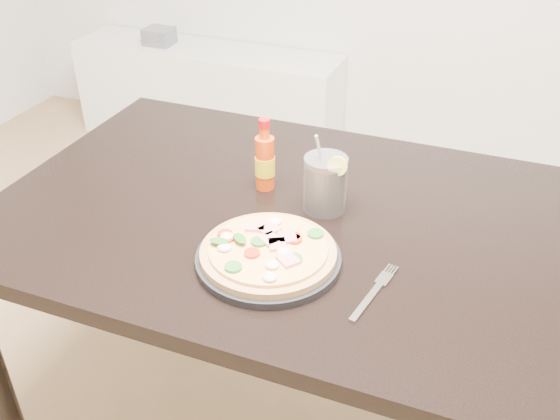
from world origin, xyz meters
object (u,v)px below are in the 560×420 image
(plate, at_px, (268,259))
(hot_sauce_bottle, at_px, (265,161))
(pizza, at_px, (268,251))
(dining_table, at_px, (299,243))
(media_console, at_px, (208,95))
(fork, at_px, (375,290))
(cola_cup, at_px, (325,185))

(plate, relative_size, hot_sauce_bottle, 1.64)
(pizza, bearing_deg, dining_table, 90.74)
(hot_sauce_bottle, relative_size, media_console, 0.13)
(plate, relative_size, media_console, 0.21)
(plate, xyz_separation_m, media_console, (-1.10, 1.81, -0.51))
(fork, bearing_deg, cola_cup, 137.11)
(plate, height_order, cola_cup, cola_cup)
(plate, height_order, fork, plate)
(fork, distance_m, media_console, 2.31)
(pizza, height_order, hot_sauce_bottle, hot_sauce_bottle)
(pizza, distance_m, hot_sauce_bottle, 0.30)
(dining_table, xyz_separation_m, pizza, (0.00, -0.19, 0.11))
(cola_cup, bearing_deg, dining_table, -137.25)
(plate, bearing_deg, cola_cup, 79.89)
(dining_table, xyz_separation_m, hot_sauce_bottle, (-0.12, 0.08, 0.15))
(dining_table, height_order, fork, fork)
(pizza, relative_size, media_console, 0.20)
(plate, bearing_deg, dining_table, 91.01)
(cola_cup, distance_m, media_console, 2.03)
(hot_sauce_bottle, xyz_separation_m, fork, (0.34, -0.28, -0.07))
(pizza, height_order, fork, pizza)
(dining_table, distance_m, cola_cup, 0.16)
(cola_cup, xyz_separation_m, media_console, (-1.14, 1.58, -0.56))
(fork, bearing_deg, plate, -172.37)
(plate, xyz_separation_m, hot_sauce_bottle, (-0.12, 0.27, 0.06))
(plate, relative_size, pizza, 1.07)
(pizza, bearing_deg, cola_cup, 79.67)
(cola_cup, height_order, fork, cola_cup)
(hot_sauce_bottle, xyz_separation_m, cola_cup, (0.16, -0.04, -0.01))
(hot_sauce_bottle, bearing_deg, cola_cup, -12.28)
(pizza, bearing_deg, hot_sauce_bottle, 113.67)
(media_console, bearing_deg, fork, -54.12)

